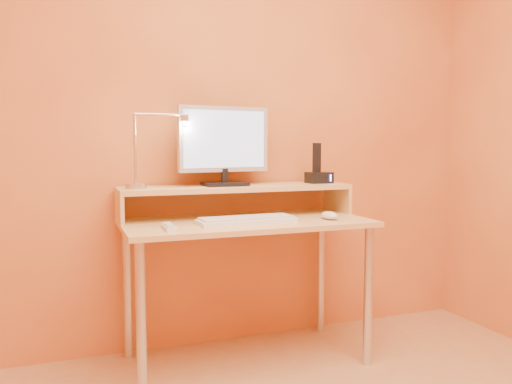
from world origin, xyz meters
name	(u,v)px	position (x,y,z in m)	size (l,w,h in m)	color
wall_back	(226,115)	(0.00, 1.50, 1.25)	(3.00, 0.04, 2.50)	#E38B46
desk_leg_fl	(141,323)	(-0.55, 0.93, 0.35)	(0.04, 0.04, 0.69)	silver
desk_leg_fr	(368,296)	(0.55, 0.93, 0.35)	(0.04, 0.04, 0.69)	silver
desk_leg_bl	(128,291)	(-0.55, 1.43, 0.35)	(0.04, 0.04, 0.69)	silver
desk_leg_br	(321,273)	(0.55, 1.43, 0.35)	(0.04, 0.04, 0.69)	silver
desk_lower	(246,222)	(0.00, 1.18, 0.71)	(1.20, 0.60, 0.03)	#E1B379
shelf_riser_left	(119,208)	(-0.59, 1.33, 0.79)	(0.02, 0.30, 0.14)	#E1B379
shelf_riser_right	(337,199)	(0.59, 1.33, 0.79)	(0.02, 0.30, 0.14)	#E1B379
desk_shelf	(236,188)	(0.00, 1.33, 0.87)	(1.20, 0.30, 0.03)	#E1B379
monitor_foot	(225,184)	(-0.06, 1.33, 0.89)	(0.22, 0.16, 0.02)	black
monitor_neck	(225,175)	(-0.06, 1.33, 0.93)	(0.04, 0.04, 0.07)	black
monitor_panel	(224,139)	(-0.06, 1.34, 1.12)	(0.49, 0.04, 0.33)	#B7B7C0
monitor_back	(223,139)	(-0.06, 1.36, 1.12)	(0.44, 0.01, 0.28)	black
monitor_screen	(225,139)	(-0.06, 1.32, 1.12)	(0.44, 0.00, 0.29)	#ABC3FE
lamp_base	(136,186)	(-0.51, 1.30, 0.89)	(0.10, 0.10, 0.03)	silver
lamp_post	(135,149)	(-0.51, 1.30, 1.07)	(0.01, 0.01, 0.33)	silver
lamp_arm	(160,114)	(-0.39, 1.30, 1.24)	(0.01, 0.01, 0.24)	silver
lamp_head	(184,118)	(-0.27, 1.30, 1.22)	(0.04, 0.04, 0.03)	silver
lamp_bulb	(184,121)	(-0.27, 1.30, 1.20)	(0.03, 0.03, 0.00)	#FFEAC6
phone_dock	(319,178)	(0.48, 1.33, 0.91)	(0.13, 0.10, 0.06)	black
phone_handset	(317,158)	(0.46, 1.33, 1.02)	(0.04, 0.03, 0.16)	black
phone_led	(331,178)	(0.52, 1.28, 0.91)	(0.01, 0.00, 0.04)	blue
keyboard	(247,221)	(-0.03, 1.07, 0.73)	(0.47, 0.15, 0.02)	white
mouse	(329,215)	(0.40, 1.05, 0.74)	(0.07, 0.12, 0.04)	white
remote_control	(169,227)	(-0.41, 1.02, 0.73)	(0.04, 0.16, 0.02)	white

